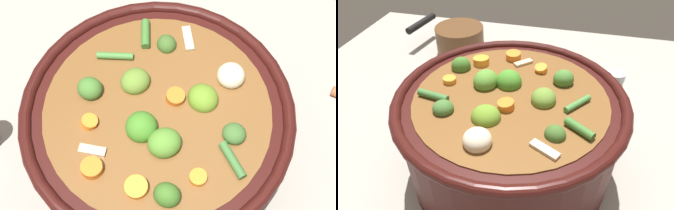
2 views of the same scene
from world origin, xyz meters
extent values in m
plane|color=#9E998E|center=(0.00, 0.00, 0.00)|extent=(1.10, 1.10, 0.00)
cylinder|color=#38110F|center=(0.00, 0.00, 0.07)|extent=(0.32, 0.32, 0.14)
torus|color=#38110F|center=(0.00, 0.00, 0.14)|extent=(0.33, 0.33, 0.02)
cylinder|color=brown|center=(0.00, 0.00, 0.08)|extent=(0.28, 0.28, 0.13)
ellipsoid|color=#407327|center=(-0.09, 0.05, 0.15)|extent=(0.04, 0.04, 0.03)
ellipsoid|color=#426F31|center=(-0.08, -0.05, 0.15)|extent=(0.04, 0.04, 0.02)
ellipsoid|color=#467B31|center=(0.07, 0.05, 0.15)|extent=(0.04, 0.04, 0.03)
ellipsoid|color=olive|center=(0.05, 0.00, 0.15)|extent=(0.04, 0.04, 0.03)
ellipsoid|color=#406729|center=(0.07, -0.06, 0.14)|extent=(0.03, 0.03, 0.02)
ellipsoid|color=#438928|center=(-0.01, 0.03, 0.15)|extent=(0.05, 0.05, 0.04)
ellipsoid|color=#579132|center=(-0.04, 0.02, 0.15)|extent=(0.04, 0.05, 0.03)
ellipsoid|color=olive|center=(-0.02, -0.05, 0.14)|extent=(0.04, 0.04, 0.03)
cylinder|color=orange|center=(-0.10, 0.01, 0.14)|extent=(0.03, 0.03, 0.01)
cylinder|color=orange|center=(0.00, -0.03, 0.14)|extent=(0.03, 0.03, 0.02)
cylinder|color=orange|center=(-0.07, 0.07, 0.14)|extent=(0.04, 0.04, 0.02)
cylinder|color=orange|center=(0.03, 0.08, 0.14)|extent=(0.03, 0.03, 0.02)
cylinder|color=orange|center=(-0.02, 0.10, 0.14)|extent=(0.03, 0.03, 0.02)
ellipsoid|color=beige|center=(-0.02, -0.10, 0.15)|extent=(0.05, 0.05, 0.03)
cylinder|color=#48863D|center=(0.09, 0.00, 0.15)|extent=(0.04, 0.04, 0.01)
cylinder|color=#3E7437|center=(-0.10, -0.03, 0.15)|extent=(0.05, 0.02, 0.01)
cylinder|color=#3F7730|center=(0.10, -0.05, 0.15)|extent=(0.04, 0.03, 0.01)
cube|color=beige|center=(0.06, -0.09, 0.14)|extent=(0.04, 0.03, 0.01)
cube|color=beige|center=(0.00, 0.09, 0.14)|extent=(0.03, 0.03, 0.01)
camera|label=1|loc=(-0.22, 0.15, 0.65)|focal=51.09mm
camera|label=2|loc=(0.08, -0.34, 0.40)|focal=32.61mm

